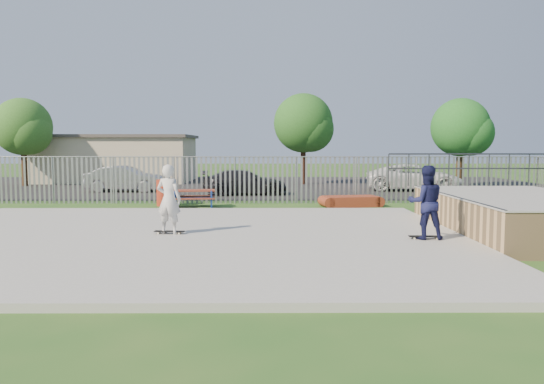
{
  "coord_description": "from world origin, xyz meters",
  "views": [
    {
      "loc": [
        2.46,
        -13.66,
        2.47
      ],
      "look_at": [
        2.55,
        2.0,
        1.1
      ],
      "focal_mm": 35.0,
      "sensor_mm": 36.0,
      "label": 1
    }
  ],
  "objects_px": {
    "picnic_table": "(193,199)",
    "car_dark": "(245,182)",
    "trash_bin_red": "(164,193)",
    "car_silver": "(126,179)",
    "funbox": "(351,201)",
    "skater_navy": "(426,202)",
    "car_white": "(414,177)",
    "tree_right": "(460,128)",
    "tree_mid": "(303,123)",
    "trash_bin_grey": "(167,194)",
    "tree_left": "(23,127)",
    "skater_white": "(169,199)"
  },
  "relations": [
    {
      "from": "picnic_table",
      "to": "trash_bin_grey",
      "type": "xyz_separation_m",
      "value": [
        -1.24,
        0.9,
        0.08
      ]
    },
    {
      "from": "trash_bin_red",
      "to": "car_dark",
      "type": "height_order",
      "value": "car_dark"
    },
    {
      "from": "car_white",
      "to": "tree_mid",
      "type": "bearing_deg",
      "value": 60.58
    },
    {
      "from": "trash_bin_grey",
      "to": "tree_right",
      "type": "xyz_separation_m",
      "value": [
        15.52,
        9.3,
        3.08
      ]
    },
    {
      "from": "funbox",
      "to": "tree_right",
      "type": "distance_m",
      "value": 13.02
    },
    {
      "from": "picnic_table",
      "to": "skater_navy",
      "type": "height_order",
      "value": "skater_navy"
    },
    {
      "from": "car_dark",
      "to": "tree_mid",
      "type": "distance_m",
      "value": 8.63
    },
    {
      "from": "funbox",
      "to": "skater_navy",
      "type": "distance_m",
      "value": 8.47
    },
    {
      "from": "car_dark",
      "to": "skater_white",
      "type": "height_order",
      "value": "skater_white"
    },
    {
      "from": "funbox",
      "to": "tree_mid",
      "type": "distance_m",
      "value": 12.86
    },
    {
      "from": "car_silver",
      "to": "skater_navy",
      "type": "relative_size",
      "value": 2.28
    },
    {
      "from": "funbox",
      "to": "tree_right",
      "type": "relative_size",
      "value": 0.43
    },
    {
      "from": "picnic_table",
      "to": "car_dark",
      "type": "xyz_separation_m",
      "value": [
        1.8,
        5.44,
        0.27
      ]
    },
    {
      "from": "car_dark",
      "to": "car_white",
      "type": "height_order",
      "value": "car_white"
    },
    {
      "from": "car_silver",
      "to": "skater_white",
      "type": "xyz_separation_m",
      "value": [
        5.04,
        -14.45,
        0.36
      ]
    },
    {
      "from": "tree_right",
      "to": "car_dark",
      "type": "bearing_deg",
      "value": -159.11
    },
    {
      "from": "picnic_table",
      "to": "funbox",
      "type": "height_order",
      "value": "picnic_table"
    },
    {
      "from": "trash_bin_grey",
      "to": "skater_navy",
      "type": "relative_size",
      "value": 0.49
    },
    {
      "from": "trash_bin_grey",
      "to": "tree_left",
      "type": "xyz_separation_m",
      "value": [
        -10.74,
        10.58,
        3.16
      ]
    },
    {
      "from": "picnic_table",
      "to": "car_silver",
      "type": "bearing_deg",
      "value": 115.88
    },
    {
      "from": "trash_bin_red",
      "to": "car_silver",
      "type": "bearing_deg",
      "value": 117.13
    },
    {
      "from": "trash_bin_grey",
      "to": "car_silver",
      "type": "distance_m",
      "value": 7.22
    },
    {
      "from": "trash_bin_grey",
      "to": "tree_right",
      "type": "height_order",
      "value": "tree_right"
    },
    {
      "from": "tree_left",
      "to": "skater_white",
      "type": "distance_m",
      "value": 22.54
    },
    {
      "from": "car_dark",
      "to": "skater_white",
      "type": "relative_size",
      "value": 2.32
    },
    {
      "from": "tree_left",
      "to": "car_white",
      "type": "bearing_deg",
      "value": -8.97
    },
    {
      "from": "funbox",
      "to": "tree_mid",
      "type": "xyz_separation_m",
      "value": [
        -1.16,
        12.27,
        3.67
      ]
    },
    {
      "from": "car_white",
      "to": "tree_right",
      "type": "bearing_deg",
      "value": -44.17
    },
    {
      "from": "funbox",
      "to": "car_silver",
      "type": "distance_m",
      "value": 12.98
    },
    {
      "from": "tree_mid",
      "to": "skater_navy",
      "type": "relative_size",
      "value": 3.14
    },
    {
      "from": "picnic_table",
      "to": "car_dark",
      "type": "height_order",
      "value": "car_dark"
    },
    {
      "from": "car_dark",
      "to": "tree_mid",
      "type": "relative_size",
      "value": 0.74
    },
    {
      "from": "trash_bin_red",
      "to": "car_white",
      "type": "bearing_deg",
      "value": 30.27
    },
    {
      "from": "skater_navy",
      "to": "car_dark",
      "type": "bearing_deg",
      "value": -67.15
    },
    {
      "from": "funbox",
      "to": "car_dark",
      "type": "height_order",
      "value": "car_dark"
    },
    {
      "from": "car_white",
      "to": "skater_white",
      "type": "bearing_deg",
      "value": 155.25
    },
    {
      "from": "funbox",
      "to": "car_white",
      "type": "distance_m",
      "value": 8.78
    },
    {
      "from": "trash_bin_red",
      "to": "tree_mid",
      "type": "relative_size",
      "value": 0.19
    },
    {
      "from": "car_silver",
      "to": "tree_right",
      "type": "height_order",
      "value": "tree_right"
    },
    {
      "from": "car_dark",
      "to": "funbox",
      "type": "bearing_deg",
      "value": -143.5
    },
    {
      "from": "picnic_table",
      "to": "funbox",
      "type": "distance_m",
      "value": 6.38
    },
    {
      "from": "trash_bin_red",
      "to": "tree_left",
      "type": "relative_size",
      "value": 0.2
    },
    {
      "from": "tree_left",
      "to": "tree_right",
      "type": "bearing_deg",
      "value": -2.79
    },
    {
      "from": "trash_bin_red",
      "to": "car_silver",
      "type": "distance_m",
      "value": 7.38
    },
    {
      "from": "tree_right",
      "to": "skater_navy",
      "type": "xyz_separation_m",
      "value": [
        -7.36,
        -18.2,
        -2.46
      ]
    },
    {
      "from": "tree_left",
      "to": "car_silver",
      "type": "bearing_deg",
      "value": -29.96
    },
    {
      "from": "car_silver",
      "to": "tree_right",
      "type": "xyz_separation_m",
      "value": [
        18.93,
        2.94,
        2.82
      ]
    },
    {
      "from": "tree_mid",
      "to": "car_dark",
      "type": "bearing_deg",
      "value": -115.15
    },
    {
      "from": "skater_white",
      "to": "trash_bin_grey",
      "type": "bearing_deg",
      "value": -62.89
    },
    {
      "from": "trash_bin_grey",
      "to": "skater_white",
      "type": "height_order",
      "value": "skater_white"
    }
  ]
}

